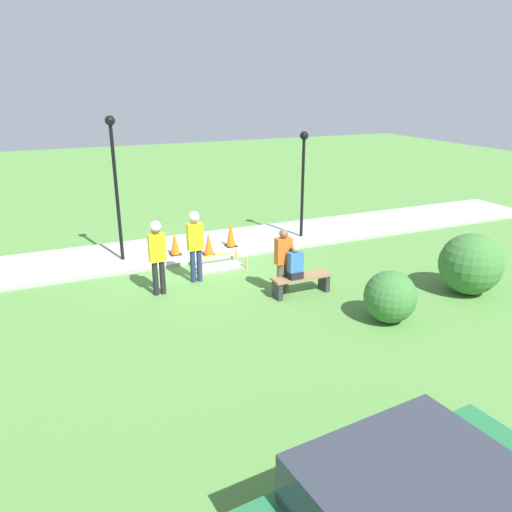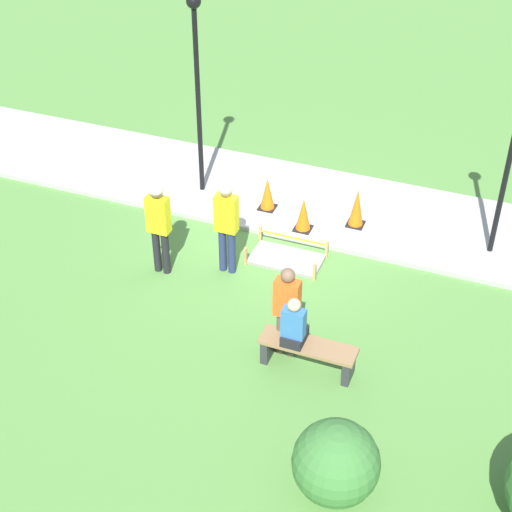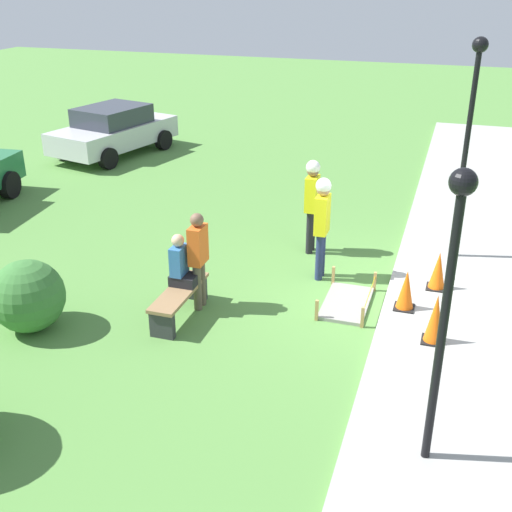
# 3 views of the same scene
# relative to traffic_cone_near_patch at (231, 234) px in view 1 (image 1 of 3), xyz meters

# --- Properties ---
(ground_plane) EXTENTS (60.00, 60.00, 0.00)m
(ground_plane) POSITION_rel_traffic_cone_near_patch_xyz_m (1.40, 0.88, -0.49)
(ground_plane) COLOR #51843D
(sidewalk) EXTENTS (28.00, 2.80, 0.10)m
(sidewalk) POSITION_rel_traffic_cone_near_patch_xyz_m (1.40, -0.52, -0.44)
(sidewalk) COLOR #9E9E99
(sidewalk) RESTS_ON ground_plane
(wet_concrete_patch) EXTENTS (1.39, 0.80, 0.37)m
(wet_concrete_patch) POSITION_rel_traffic_cone_near_patch_xyz_m (0.92, 1.49, -0.46)
(wet_concrete_patch) COLOR gray
(wet_concrete_patch) RESTS_ON ground_plane
(traffic_cone_near_patch) EXTENTS (0.34, 0.34, 0.80)m
(traffic_cone_near_patch) POSITION_rel_traffic_cone_near_patch_xyz_m (0.00, 0.00, 0.00)
(traffic_cone_near_patch) COLOR black
(traffic_cone_near_patch) RESTS_ON sidewalk
(traffic_cone_far_patch) EXTENTS (0.34, 0.34, 0.70)m
(traffic_cone_far_patch) POSITION_rel_traffic_cone_near_patch_xyz_m (0.92, 0.52, -0.05)
(traffic_cone_far_patch) COLOR black
(traffic_cone_far_patch) RESTS_ON sidewalk
(traffic_cone_sidewalk_edge) EXTENTS (0.34, 0.34, 0.69)m
(traffic_cone_sidewalk_edge) POSITION_rel_traffic_cone_near_patch_xyz_m (1.84, 0.06, -0.05)
(traffic_cone_sidewalk_edge) COLOR black
(traffic_cone_sidewalk_edge) RESTS_ON sidewalk
(park_bench) EXTENTS (1.54, 0.44, 0.50)m
(park_bench) POSITION_rel_traffic_cone_near_patch_xyz_m (-0.34, 4.06, -0.15)
(park_bench) COLOR #2D2D33
(park_bench) RESTS_ON ground_plane
(person_seated_on_bench) EXTENTS (0.36, 0.44, 0.89)m
(person_seated_on_bench) POSITION_rel_traffic_cone_near_patch_xyz_m (-0.11, 4.11, 0.35)
(person_seated_on_bench) COLOR black
(person_seated_on_bench) RESTS_ON park_bench
(worker_supervisor) EXTENTS (0.40, 0.28, 1.92)m
(worker_supervisor) POSITION_rel_traffic_cone_near_patch_xyz_m (2.94, 2.63, 0.67)
(worker_supervisor) COLOR black
(worker_supervisor) RESTS_ON ground_plane
(worker_assistant) EXTENTS (0.40, 0.28, 1.94)m
(worker_assistant) POSITION_rel_traffic_cone_near_patch_xyz_m (1.83, 2.18, 0.69)
(worker_assistant) COLOR navy
(worker_assistant) RESTS_ON ground_plane
(bystander_in_orange_shirt) EXTENTS (0.40, 0.22, 1.71)m
(bystander_in_orange_shirt) POSITION_rel_traffic_cone_near_patch_xyz_m (0.09, 3.87, 0.47)
(bystander_in_orange_shirt) COLOR brown
(bystander_in_orange_shirt) RESTS_ON ground_plane
(lamppost_near) EXTENTS (0.28, 0.28, 4.13)m
(lamppost_near) POSITION_rel_traffic_cone_near_patch_xyz_m (3.39, -0.14, 2.29)
(lamppost_near) COLOR black
(lamppost_near) RESTS_ON sidewalk
(lamppost_far) EXTENTS (0.28, 0.28, 3.49)m
(lamppost_far) POSITION_rel_traffic_cone_near_patch_xyz_m (-2.61, -0.09, 1.93)
(lamppost_far) COLOR black
(lamppost_far) RESTS_ON sidewalk
(shrub_rounded_near) EXTENTS (1.17, 1.17, 1.17)m
(shrub_rounded_near) POSITION_rel_traffic_cone_near_patch_xyz_m (-1.41, 6.17, 0.09)
(shrub_rounded_near) COLOR #387033
(shrub_rounded_near) RESTS_ON ground_plane
(shrub_rounded_mid) EXTENTS (1.55, 1.55, 1.55)m
(shrub_rounded_mid) POSITION_rel_traffic_cone_near_patch_xyz_m (-4.25, 5.69, 0.28)
(shrub_rounded_mid) COLOR #387033
(shrub_rounded_mid) RESTS_ON ground_plane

